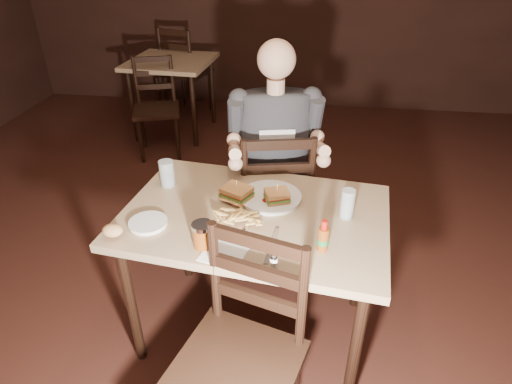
# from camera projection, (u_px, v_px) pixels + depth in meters

# --- Properties ---
(room_shell) EXTENTS (7.00, 7.00, 7.00)m
(room_shell) POSITION_uv_depth(u_px,v_px,m) (210.00, 68.00, 1.73)
(room_shell) COLOR black
(room_shell) RESTS_ON ground
(main_table) EXTENTS (1.29, 0.94, 0.77)m
(main_table) POSITION_uv_depth(u_px,v_px,m) (255.00, 227.00, 2.00)
(main_table) COLOR tan
(main_table) RESTS_ON ground
(bg_table) EXTENTS (0.86, 0.86, 0.77)m
(bg_table) POSITION_uv_depth(u_px,v_px,m) (171.00, 69.00, 4.32)
(bg_table) COLOR tan
(bg_table) RESTS_ON ground
(chair_far) EXTENTS (0.54, 0.57, 0.97)m
(chair_far) POSITION_uv_depth(u_px,v_px,m) (273.00, 198.00, 2.60)
(chair_far) COLOR black
(chair_far) RESTS_ON ground
(chair_near) EXTENTS (0.57, 0.59, 0.97)m
(chair_near) POSITION_uv_depth(u_px,v_px,m) (235.00, 369.00, 1.59)
(chair_near) COLOR black
(chair_near) RESTS_ON ground
(bg_chair_far) EXTENTS (0.58, 0.61, 0.99)m
(bg_chair_far) POSITION_uv_depth(u_px,v_px,m) (187.00, 72.00, 4.88)
(bg_chair_far) COLOR black
(bg_chair_far) RESTS_ON ground
(bg_chair_near) EXTENTS (0.53, 0.55, 0.89)m
(bg_chair_near) POSITION_uv_depth(u_px,v_px,m) (157.00, 110.00, 3.98)
(bg_chair_near) COLOR black
(bg_chair_near) RESTS_ON ground
(diner) EXTENTS (0.60, 0.52, 0.92)m
(diner) POSITION_uv_depth(u_px,v_px,m) (276.00, 129.00, 2.31)
(diner) COLOR #2B2D2F
(diner) RESTS_ON chair_far
(dinner_plate) EXTENTS (0.32, 0.32, 0.02)m
(dinner_plate) POSITION_uv_depth(u_px,v_px,m) (270.00, 198.00, 2.05)
(dinner_plate) COLOR white
(dinner_plate) RESTS_ON main_table
(sandwich_left) EXTENTS (0.16, 0.15, 0.11)m
(sandwich_left) POSITION_uv_depth(u_px,v_px,m) (237.00, 189.00, 2.00)
(sandwich_left) COLOR #DC9854
(sandwich_left) RESTS_ON dinner_plate
(sandwich_right) EXTENTS (0.13, 0.12, 0.10)m
(sandwich_right) POSITION_uv_depth(u_px,v_px,m) (277.00, 193.00, 1.98)
(sandwich_right) COLOR #DC9854
(sandwich_right) RESTS_ON dinner_plate
(fries_pile) EXTENTS (0.27, 0.21, 0.04)m
(fries_pile) POSITION_uv_depth(u_px,v_px,m) (236.00, 214.00, 1.89)
(fries_pile) COLOR #EEBE69
(fries_pile) RESTS_ON dinner_plate
(ketchup_dollop) EXTENTS (0.05, 0.05, 0.01)m
(ketchup_dollop) POSITION_uv_depth(u_px,v_px,m) (267.00, 200.00, 2.00)
(ketchup_dollop) COLOR maroon
(ketchup_dollop) RESTS_ON dinner_plate
(glass_left) EXTENTS (0.08, 0.08, 0.13)m
(glass_left) POSITION_uv_depth(u_px,v_px,m) (167.00, 174.00, 2.13)
(glass_left) COLOR silver
(glass_left) RESTS_ON main_table
(glass_right) EXTENTS (0.07, 0.07, 0.14)m
(glass_right) POSITION_uv_depth(u_px,v_px,m) (347.00, 204.00, 1.89)
(glass_right) COLOR silver
(glass_right) RESTS_ON main_table
(hot_sauce) EXTENTS (0.05, 0.05, 0.14)m
(hot_sauce) POSITION_uv_depth(u_px,v_px,m) (323.00, 235.00, 1.69)
(hot_sauce) COLOR #7C370E
(hot_sauce) RESTS_ON main_table
(salt_shaker) EXTENTS (0.03, 0.03, 0.06)m
(salt_shaker) POSITION_uv_depth(u_px,v_px,m) (274.00, 262.00, 1.62)
(salt_shaker) COLOR white
(salt_shaker) RESTS_ON main_table
(syrup_dispenser) EXTENTS (0.10, 0.10, 0.11)m
(syrup_dispenser) POSITION_uv_depth(u_px,v_px,m) (203.00, 235.00, 1.72)
(syrup_dispenser) COLOR #7C370E
(syrup_dispenser) RESTS_ON main_table
(napkin) EXTENTS (0.20, 0.19, 0.00)m
(napkin) POSITION_uv_depth(u_px,v_px,m) (224.00, 253.00, 1.71)
(napkin) COLOR white
(napkin) RESTS_ON main_table
(knife) EXTENTS (0.04, 0.23, 0.01)m
(knife) POSITION_uv_depth(u_px,v_px,m) (272.00, 245.00, 1.74)
(knife) COLOR silver
(knife) RESTS_ON napkin
(fork) EXTENTS (0.07, 0.13, 0.00)m
(fork) POSITION_uv_depth(u_px,v_px,m) (240.00, 234.00, 1.81)
(fork) COLOR silver
(fork) RESTS_ON napkin
(side_plate) EXTENTS (0.18, 0.18, 0.01)m
(side_plate) POSITION_uv_depth(u_px,v_px,m) (148.00, 224.00, 1.87)
(side_plate) COLOR white
(side_plate) RESTS_ON main_table
(bread_roll) EXTENTS (0.10, 0.08, 0.05)m
(bread_roll) POSITION_uv_depth(u_px,v_px,m) (112.00, 230.00, 1.78)
(bread_roll) COLOR tan
(bread_roll) RESTS_ON side_plate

